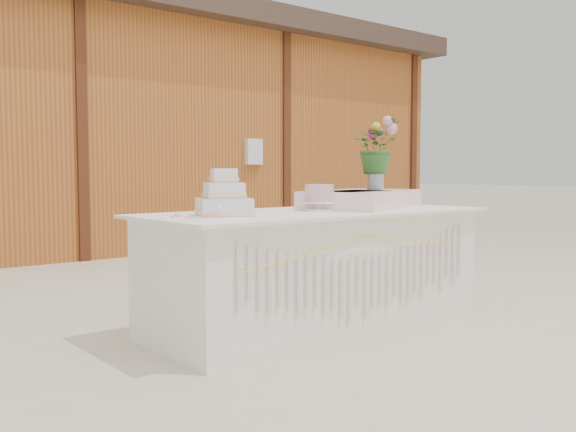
{
  "coord_description": "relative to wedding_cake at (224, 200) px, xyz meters",
  "views": [
    {
      "loc": [
        -2.83,
        -3.15,
        1.03
      ],
      "look_at": [
        0.0,
        0.3,
        0.72
      ],
      "focal_mm": 40.0,
      "sensor_mm": 36.0,
      "label": 1
    }
  ],
  "objects": [
    {
      "name": "ground",
      "position": [
        0.72,
        -0.03,
        -0.86
      ],
      "size": [
        80.0,
        80.0,
        0.0
      ],
      "primitive_type": "plane",
      "color": "beige",
      "rests_on": "ground"
    },
    {
      "name": "barn",
      "position": [
        0.71,
        5.97,
        0.81
      ],
      "size": [
        12.6,
        4.6,
        3.3
      ],
      "color": "#AA5723",
      "rests_on": "ground"
    },
    {
      "name": "cake_table",
      "position": [
        0.72,
        -0.03,
        -0.48
      ],
      "size": [
        2.4,
        1.0,
        0.77
      ],
      "color": "white",
      "rests_on": "ground"
    },
    {
      "name": "wedding_cake",
      "position": [
        0.0,
        0.0,
        0.0
      ],
      "size": [
        0.4,
        0.4,
        0.28
      ],
      "rotation": [
        0.0,
        0.0,
        -0.39
      ],
      "color": "white",
      "rests_on": "cake_table"
    },
    {
      "name": "pink_cake_stand",
      "position": [
        0.74,
        -0.03,
        0.0
      ],
      "size": [
        0.24,
        0.24,
        0.18
      ],
      "color": "white",
      "rests_on": "cake_table"
    },
    {
      "name": "satin_runner",
      "position": [
        1.22,
        0.05,
        -0.03
      ],
      "size": [
        1.13,
        0.9,
        0.12
      ],
      "primitive_type": "cube",
      "rotation": [
        0.0,
        0.0,
        0.38
      ],
      "color": "#FFCDCD",
      "rests_on": "cake_table"
    },
    {
      "name": "flower_vase",
      "position": [
        1.34,
        0.03,
        0.11
      ],
      "size": [
        0.12,
        0.12,
        0.17
      ],
      "primitive_type": "cylinder",
      "color": "silver",
      "rests_on": "satin_runner"
    },
    {
      "name": "bouquet",
      "position": [
        1.34,
        0.03,
        0.4
      ],
      "size": [
        0.41,
        0.38,
        0.4
      ],
      "primitive_type": "imported",
      "rotation": [
        0.0,
        0.0,
        0.21
      ],
      "color": "#316528",
      "rests_on": "flower_vase"
    },
    {
      "name": "loose_flowers",
      "position": [
        -0.22,
        0.02,
        -0.09
      ],
      "size": [
        0.17,
        0.36,
        0.02
      ],
      "primitive_type": null,
      "rotation": [
        0.0,
        0.0,
        0.08
      ],
      "color": "pink",
      "rests_on": "cake_table"
    }
  ]
}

